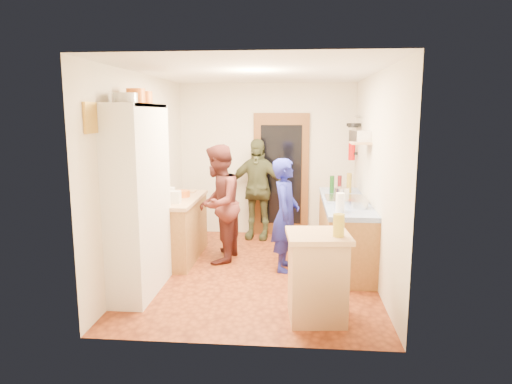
# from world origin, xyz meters

# --- Properties ---
(floor) EXTENTS (3.00, 4.00, 0.02)m
(floor) POSITION_xyz_m (0.00, 0.00, -0.01)
(floor) COLOR #91411C
(floor) RESTS_ON ground
(ceiling) EXTENTS (3.00, 4.00, 0.02)m
(ceiling) POSITION_xyz_m (0.00, 0.00, 2.61)
(ceiling) COLOR silver
(ceiling) RESTS_ON ground
(wall_back) EXTENTS (3.00, 0.02, 2.60)m
(wall_back) POSITION_xyz_m (0.00, 2.01, 1.30)
(wall_back) COLOR beige
(wall_back) RESTS_ON ground
(wall_front) EXTENTS (3.00, 0.02, 2.60)m
(wall_front) POSITION_xyz_m (0.00, -2.01, 1.30)
(wall_front) COLOR beige
(wall_front) RESTS_ON ground
(wall_left) EXTENTS (0.02, 4.00, 2.60)m
(wall_left) POSITION_xyz_m (-1.51, 0.00, 1.30)
(wall_left) COLOR beige
(wall_left) RESTS_ON ground
(wall_right) EXTENTS (0.02, 4.00, 2.60)m
(wall_right) POSITION_xyz_m (1.51, 0.00, 1.30)
(wall_right) COLOR beige
(wall_right) RESTS_ON ground
(door_frame) EXTENTS (0.95, 0.06, 2.10)m
(door_frame) POSITION_xyz_m (0.25, 1.97, 1.05)
(door_frame) COLOR brown
(door_frame) RESTS_ON ground
(door_glass) EXTENTS (0.70, 0.02, 1.70)m
(door_glass) POSITION_xyz_m (0.25, 1.94, 1.05)
(door_glass) COLOR black
(door_glass) RESTS_ON door_frame
(hutch_body) EXTENTS (0.40, 1.20, 2.20)m
(hutch_body) POSITION_xyz_m (-1.30, -0.80, 1.10)
(hutch_body) COLOR silver
(hutch_body) RESTS_ON ground
(hutch_top_shelf) EXTENTS (0.40, 1.14, 0.04)m
(hutch_top_shelf) POSITION_xyz_m (-1.30, -0.80, 2.18)
(hutch_top_shelf) COLOR silver
(hutch_top_shelf) RESTS_ON hutch_body
(plate_stack) EXTENTS (0.25, 0.25, 0.11)m
(plate_stack) POSITION_xyz_m (-1.30, -1.08, 2.25)
(plate_stack) COLOR white
(plate_stack) RESTS_ON hutch_top_shelf
(orange_pot_a) EXTENTS (0.21, 0.21, 0.17)m
(orange_pot_a) POSITION_xyz_m (-1.30, -0.76, 2.28)
(orange_pot_a) COLOR orange
(orange_pot_a) RESTS_ON hutch_top_shelf
(orange_pot_b) EXTENTS (0.17, 0.17, 0.15)m
(orange_pot_b) POSITION_xyz_m (-1.30, -0.44, 2.28)
(orange_pot_b) COLOR orange
(orange_pot_b) RESTS_ON hutch_top_shelf
(left_counter_base) EXTENTS (0.60, 1.40, 0.85)m
(left_counter_base) POSITION_xyz_m (-1.20, 0.45, 0.42)
(left_counter_base) COLOR #A06F38
(left_counter_base) RESTS_ON ground
(left_counter_top) EXTENTS (0.64, 1.44, 0.05)m
(left_counter_top) POSITION_xyz_m (-1.20, 0.45, 0.88)
(left_counter_top) COLOR tan
(left_counter_top) RESTS_ON left_counter_base
(toaster) EXTENTS (0.22, 0.15, 0.16)m
(toaster) POSITION_xyz_m (-1.15, 0.07, 0.98)
(toaster) COLOR white
(toaster) RESTS_ON left_counter_top
(kettle) EXTENTS (0.17, 0.17, 0.17)m
(kettle) POSITION_xyz_m (-1.25, 0.31, 0.99)
(kettle) COLOR white
(kettle) RESTS_ON left_counter_top
(orange_bowl) EXTENTS (0.24, 0.24, 0.09)m
(orange_bowl) POSITION_xyz_m (-1.12, 0.53, 0.95)
(orange_bowl) COLOR orange
(orange_bowl) RESTS_ON left_counter_top
(chopping_board) EXTENTS (0.31, 0.23, 0.02)m
(chopping_board) POSITION_xyz_m (-1.18, 0.94, 0.91)
(chopping_board) COLOR tan
(chopping_board) RESTS_ON left_counter_top
(right_counter_base) EXTENTS (0.60, 2.20, 0.84)m
(right_counter_base) POSITION_xyz_m (1.20, 0.50, 0.42)
(right_counter_base) COLOR #A06F38
(right_counter_base) RESTS_ON ground
(right_counter_top) EXTENTS (0.62, 2.22, 0.06)m
(right_counter_top) POSITION_xyz_m (1.20, 0.50, 0.87)
(right_counter_top) COLOR #2049AC
(right_counter_top) RESTS_ON right_counter_base
(hob) EXTENTS (0.55, 0.58, 0.04)m
(hob) POSITION_xyz_m (1.20, 0.45, 0.92)
(hob) COLOR silver
(hob) RESTS_ON right_counter_top
(pot_on_hob) EXTENTS (0.20, 0.20, 0.13)m
(pot_on_hob) POSITION_xyz_m (1.15, 0.52, 1.00)
(pot_on_hob) COLOR silver
(pot_on_hob) RESTS_ON hob
(bottle_a) EXTENTS (0.07, 0.07, 0.27)m
(bottle_a) POSITION_xyz_m (1.05, 1.02, 1.03)
(bottle_a) COLOR #143F14
(bottle_a) RESTS_ON right_counter_top
(bottle_b) EXTENTS (0.08, 0.08, 0.25)m
(bottle_b) POSITION_xyz_m (1.18, 1.19, 1.03)
(bottle_b) COLOR #591419
(bottle_b) RESTS_ON right_counter_top
(bottle_c) EXTENTS (0.08, 0.08, 0.31)m
(bottle_c) POSITION_xyz_m (1.31, 1.07, 1.05)
(bottle_c) COLOR olive
(bottle_c) RESTS_ON right_counter_top
(paper_towel) EXTENTS (0.11, 0.11, 0.23)m
(paper_towel) POSITION_xyz_m (1.05, -0.30, 1.02)
(paper_towel) COLOR white
(paper_towel) RESTS_ON right_counter_top
(mixing_bowl) EXTENTS (0.33, 0.33, 0.10)m
(mixing_bowl) POSITION_xyz_m (1.30, -0.04, 0.95)
(mixing_bowl) COLOR silver
(mixing_bowl) RESTS_ON right_counter_top
(island_base) EXTENTS (0.60, 0.60, 0.86)m
(island_base) POSITION_xyz_m (0.74, -1.39, 0.43)
(island_base) COLOR tan
(island_base) RESTS_ON ground
(island_top) EXTENTS (0.68, 0.68, 0.05)m
(island_top) POSITION_xyz_m (0.74, -1.39, 0.89)
(island_top) COLOR tan
(island_top) RESTS_ON island_base
(cutting_board) EXTENTS (0.37, 0.31, 0.02)m
(cutting_board) POSITION_xyz_m (0.68, -1.34, 0.90)
(cutting_board) COLOR white
(cutting_board) RESTS_ON island_top
(oil_jar) EXTENTS (0.12, 0.12, 0.22)m
(oil_jar) POSITION_xyz_m (0.93, -1.49, 1.02)
(oil_jar) COLOR #AD9E2D
(oil_jar) RESTS_ON island_top
(pan_rail) EXTENTS (0.02, 0.65, 0.02)m
(pan_rail) POSITION_xyz_m (1.46, 1.52, 2.05)
(pan_rail) COLOR silver
(pan_rail) RESTS_ON wall_right
(pan_hang_a) EXTENTS (0.18, 0.18, 0.05)m
(pan_hang_a) POSITION_xyz_m (1.40, 1.35, 1.92)
(pan_hang_a) COLOR black
(pan_hang_a) RESTS_ON pan_rail
(pan_hang_b) EXTENTS (0.16, 0.16, 0.05)m
(pan_hang_b) POSITION_xyz_m (1.40, 1.55, 1.90)
(pan_hang_b) COLOR black
(pan_hang_b) RESTS_ON pan_rail
(pan_hang_c) EXTENTS (0.17, 0.17, 0.05)m
(pan_hang_c) POSITION_xyz_m (1.40, 1.75, 1.91)
(pan_hang_c) COLOR black
(pan_hang_c) RESTS_ON pan_rail
(wall_shelf) EXTENTS (0.26, 0.42, 0.03)m
(wall_shelf) POSITION_xyz_m (1.37, 0.45, 1.70)
(wall_shelf) COLOR tan
(wall_shelf) RESTS_ON wall_right
(radio) EXTENTS (0.29, 0.34, 0.15)m
(radio) POSITION_xyz_m (1.37, 0.45, 1.79)
(radio) COLOR silver
(radio) RESTS_ON wall_shelf
(ext_bracket) EXTENTS (0.06, 0.10, 0.04)m
(ext_bracket) POSITION_xyz_m (1.47, 1.70, 1.45)
(ext_bracket) COLOR black
(ext_bracket) RESTS_ON wall_right
(fire_extinguisher) EXTENTS (0.11, 0.11, 0.32)m
(fire_extinguisher) POSITION_xyz_m (1.41, 1.70, 1.50)
(fire_extinguisher) COLOR red
(fire_extinguisher) RESTS_ON wall_right
(picture_frame) EXTENTS (0.03, 0.25, 0.30)m
(picture_frame) POSITION_xyz_m (-1.48, -1.55, 2.05)
(picture_frame) COLOR gold
(picture_frame) RESTS_ON wall_left
(person_hob) EXTENTS (0.43, 0.59, 1.51)m
(person_hob) POSITION_xyz_m (0.40, 0.08, 0.76)
(person_hob) COLOR navy
(person_hob) RESTS_ON ground
(person_left) EXTENTS (0.72, 0.88, 1.67)m
(person_left) POSITION_xyz_m (-0.55, 0.42, 0.83)
(person_left) COLOR #4E211E
(person_left) RESTS_ON ground
(person_back) EXTENTS (1.04, 0.57, 1.69)m
(person_back) POSITION_xyz_m (-0.13, 1.64, 0.84)
(person_back) COLOR #3E4227
(person_back) RESTS_ON ground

